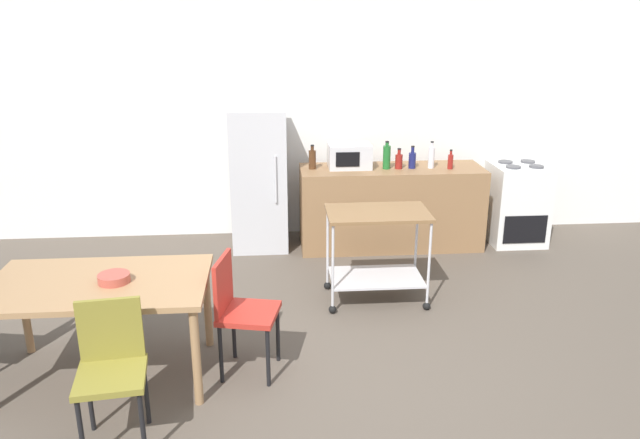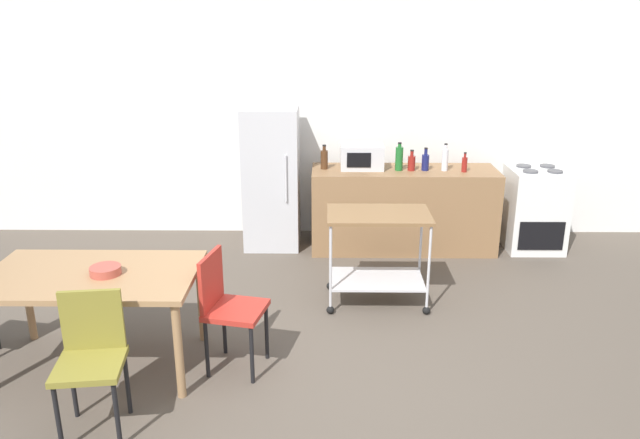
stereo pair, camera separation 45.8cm
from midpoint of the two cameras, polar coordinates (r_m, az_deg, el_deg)
ground_plane at (r=4.63m, az=2.73°, el=-14.31°), size 12.00×12.00×0.00m
back_wall at (r=7.17m, az=2.04°, el=10.06°), size 8.40×0.12×2.90m
kitchen_counter at (r=6.89m, az=9.56°, el=0.91°), size 2.00×0.64×0.90m
dining_table at (r=4.66m, az=-17.68°, el=-5.67°), size 1.50×0.90×0.75m
chair_olive at (r=4.06m, az=-17.31°, el=-11.78°), size 0.45×0.45×0.89m
chair_red at (r=4.51m, az=-5.67°, el=-7.76°), size 0.48×0.48×0.89m
stove_oven at (r=7.27m, az=20.90°, el=0.88°), size 0.60×0.61×0.92m
refrigerator at (r=6.82m, az=-2.56°, el=3.82°), size 0.60×0.63×1.55m
kitchen_cart at (r=5.52m, az=7.74°, el=-2.17°), size 0.91×0.57×0.85m
bottle_sesame_oil at (r=6.69m, az=2.36°, el=5.58°), size 0.08×0.08×0.26m
microwave at (r=6.73m, az=5.84°, el=5.78°), size 0.46×0.35×0.26m
bottle_olive_oil at (r=6.70m, az=9.28°, el=5.58°), size 0.08×0.08×0.30m
bottle_wine at (r=6.72m, az=10.39°, el=5.17°), size 0.08×0.08×0.22m
bottle_hot_sauce at (r=6.76m, az=11.63°, el=5.23°), size 0.08×0.08×0.25m
bottle_vinegar at (r=6.78m, az=13.38°, el=5.41°), size 0.07×0.07×0.29m
bottle_soy_sauce at (r=6.79m, az=15.09°, el=4.94°), size 0.06×0.06×0.21m
fruit_bowl at (r=4.56m, az=-16.49°, el=-4.58°), size 0.22×0.22×0.06m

